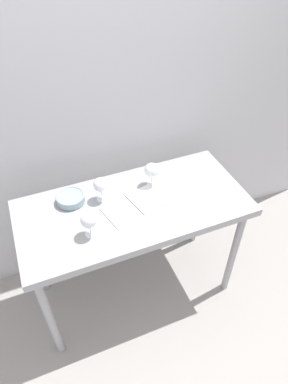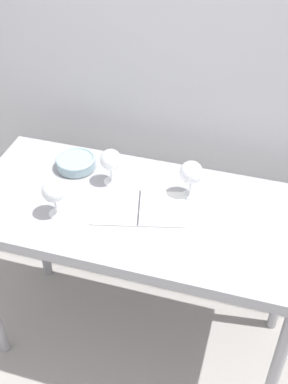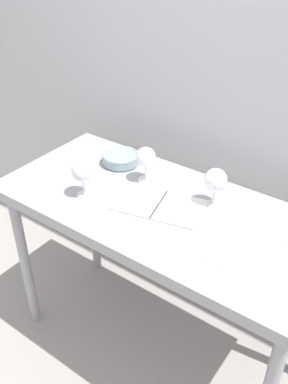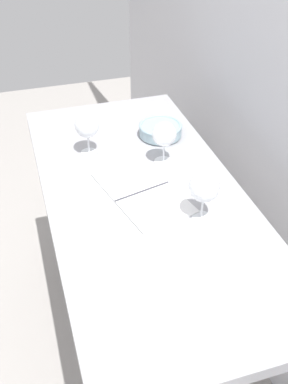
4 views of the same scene
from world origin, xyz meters
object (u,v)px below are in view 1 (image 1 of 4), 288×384
Objects in this scene: tasting_sheet_lower at (194,196)px; wine_glass_far_left at (101,185)px; open_notebook at (134,205)px; wine_glass_far_right at (152,171)px; tasting_sheet_upper at (184,170)px; wine_glass_near_left at (89,220)px; tasting_bowl at (71,198)px.

wine_glass_far_left is at bearing 152.71° from tasting_sheet_lower.
open_notebook is 1.83× the size of tasting_sheet_lower.
open_notebook is at bearing -141.10° from wine_glass_far_right.
tasting_sheet_upper is (0.26, 0.05, -0.11)m from wine_glass_far_right.
wine_glass_near_left is 0.40× the size of open_notebook.
wine_glass_far_right reaches higher than tasting_bowl.
wine_glass_far_right reaches higher than open_notebook.
tasting_bowl reaches higher than open_notebook.
tasting_sheet_lower is at bearing -20.05° from wine_glass_far_left.
wine_glass_far_right is 0.25m from open_notebook.
tasting_sheet_upper is at bearing 9.52° from open_notebook.
wine_glass_near_left reaches higher than tasting_sheet_upper.
wine_glass_far_right reaches higher than tasting_sheet_upper.
open_notebook is at bearing -39.09° from wine_glass_far_left.
wine_glass_far_left is 0.61m from tasting_sheet_upper.
wine_glass_near_left is at bearing -166.89° from tasting_sheet_upper.
wine_glass_far_right is 0.29m from tasting_sheet_upper.
tasting_bowl is at bearing 138.47° from open_notebook.
wine_glass_far_left is 0.94× the size of tasting_bowl.
tasting_bowl is (-0.34, 0.18, 0.03)m from open_notebook.
tasting_bowl is at bearing 171.14° from tasting_sheet_upper.
tasting_sheet_lower is (0.20, -0.20, -0.11)m from wine_glass_far_right.
tasting_sheet_lower is at bearing -23.67° from open_notebook.
open_notebook reaches higher than tasting_sheet_lower.
tasting_sheet_lower is (0.68, 0.05, -0.11)m from wine_glass_near_left.
tasting_sheet_upper is (0.44, 0.19, -0.00)m from open_notebook.
wine_glass_near_left reaches higher than tasting_sheet_lower.
wine_glass_near_left reaches higher than tasting_bowl.
open_notebook is 0.39m from tasting_bowl.
wine_glass_far_right is at bearing 25.05° from open_notebook.
wine_glass_far_left is 0.40× the size of open_notebook.
tasting_sheet_upper is at bearing 22.64° from wine_glass_near_left.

